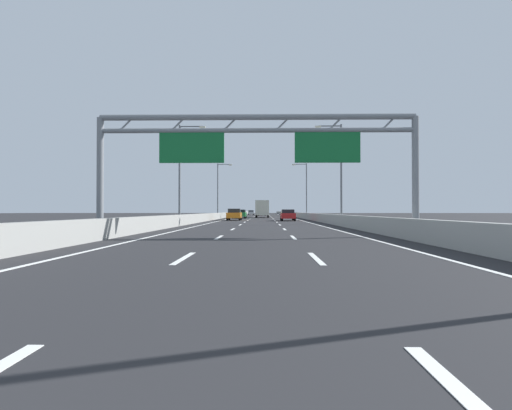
# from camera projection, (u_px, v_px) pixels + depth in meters

# --- Properties ---
(ground_plane) EXTENTS (260.00, 260.00, 0.00)m
(ground_plane) POSITION_uv_depth(u_px,v_px,m) (263.00, 216.00, 99.03)
(ground_plane) COLOR #262628
(lane_dash_left_1) EXTENTS (0.16, 3.00, 0.01)m
(lane_dash_left_1) POSITION_uv_depth(u_px,v_px,m) (184.00, 258.00, 11.59)
(lane_dash_left_1) COLOR white
(lane_dash_left_1) RESTS_ON ground_plane
(lane_dash_left_2) EXTENTS (0.16, 3.00, 0.01)m
(lane_dash_left_2) POSITION_uv_depth(u_px,v_px,m) (219.00, 237.00, 20.58)
(lane_dash_left_2) COLOR white
(lane_dash_left_2) RESTS_ON ground_plane
(lane_dash_left_3) EXTENTS (0.16, 3.00, 0.01)m
(lane_dash_left_3) POSITION_uv_depth(u_px,v_px,m) (233.00, 229.00, 29.58)
(lane_dash_left_3) COLOR white
(lane_dash_left_3) RESTS_ON ground_plane
(lane_dash_left_4) EXTENTS (0.16, 3.00, 0.01)m
(lane_dash_left_4) POSITION_uv_depth(u_px,v_px,m) (240.00, 225.00, 38.58)
(lane_dash_left_4) COLOR white
(lane_dash_left_4) RESTS_ON ground_plane
(lane_dash_left_5) EXTENTS (0.16, 3.00, 0.01)m
(lane_dash_left_5) POSITION_uv_depth(u_px,v_px,m) (245.00, 222.00, 47.58)
(lane_dash_left_5) COLOR white
(lane_dash_left_5) RESTS_ON ground_plane
(lane_dash_left_6) EXTENTS (0.16, 3.00, 0.01)m
(lane_dash_left_6) POSITION_uv_depth(u_px,v_px,m) (248.00, 220.00, 56.57)
(lane_dash_left_6) COLOR white
(lane_dash_left_6) RESTS_ON ground_plane
(lane_dash_left_7) EXTENTS (0.16, 3.00, 0.01)m
(lane_dash_left_7) POSITION_uv_depth(u_px,v_px,m) (250.00, 219.00, 65.57)
(lane_dash_left_7) COLOR white
(lane_dash_left_7) RESTS_ON ground_plane
(lane_dash_left_8) EXTENTS (0.16, 3.00, 0.01)m
(lane_dash_left_8) POSITION_uv_depth(u_px,v_px,m) (252.00, 218.00, 74.57)
(lane_dash_left_8) COLOR white
(lane_dash_left_8) RESTS_ON ground_plane
(lane_dash_left_9) EXTENTS (0.16, 3.00, 0.01)m
(lane_dash_left_9) POSITION_uv_depth(u_px,v_px,m) (253.00, 217.00, 83.57)
(lane_dash_left_9) COLOR white
(lane_dash_left_9) RESTS_ON ground_plane
(lane_dash_left_10) EXTENTS (0.16, 3.00, 0.01)m
(lane_dash_left_10) POSITION_uv_depth(u_px,v_px,m) (254.00, 217.00, 92.56)
(lane_dash_left_10) COLOR white
(lane_dash_left_10) RESTS_ON ground_plane
(lane_dash_left_11) EXTENTS (0.16, 3.00, 0.01)m
(lane_dash_left_11) POSITION_uv_depth(u_px,v_px,m) (255.00, 216.00, 101.56)
(lane_dash_left_11) COLOR white
(lane_dash_left_11) RESTS_ON ground_plane
(lane_dash_left_12) EXTENTS (0.16, 3.00, 0.01)m
(lane_dash_left_12) POSITION_uv_depth(u_px,v_px,m) (256.00, 216.00, 110.56)
(lane_dash_left_12) COLOR white
(lane_dash_left_12) RESTS_ON ground_plane
(lane_dash_left_13) EXTENTS (0.16, 3.00, 0.01)m
(lane_dash_left_13) POSITION_uv_depth(u_px,v_px,m) (257.00, 215.00, 119.56)
(lane_dash_left_13) COLOR white
(lane_dash_left_13) RESTS_ON ground_plane
(lane_dash_left_14) EXTENTS (0.16, 3.00, 0.01)m
(lane_dash_left_14) POSITION_uv_depth(u_px,v_px,m) (257.00, 215.00, 128.55)
(lane_dash_left_14) COLOR white
(lane_dash_left_14) RESTS_ON ground_plane
(lane_dash_left_15) EXTENTS (0.16, 3.00, 0.01)m
(lane_dash_left_15) POSITION_uv_depth(u_px,v_px,m) (258.00, 215.00, 137.55)
(lane_dash_left_15) COLOR white
(lane_dash_left_15) RESTS_ON ground_plane
(lane_dash_left_16) EXTENTS (0.16, 3.00, 0.01)m
(lane_dash_left_16) POSITION_uv_depth(u_px,v_px,m) (258.00, 214.00, 146.55)
(lane_dash_left_16) COLOR white
(lane_dash_left_16) RESTS_ON ground_plane
(lane_dash_left_17) EXTENTS (0.16, 3.00, 0.01)m
(lane_dash_left_17) POSITION_uv_depth(u_px,v_px,m) (258.00, 214.00, 155.55)
(lane_dash_left_17) COLOR white
(lane_dash_left_17) RESTS_ON ground_plane
(lane_dash_right_1) EXTENTS (0.16, 3.00, 0.01)m
(lane_dash_right_1) POSITION_uv_depth(u_px,v_px,m) (316.00, 258.00, 11.51)
(lane_dash_right_1) COLOR white
(lane_dash_right_1) RESTS_ON ground_plane
(lane_dash_right_2) EXTENTS (0.16, 3.00, 0.01)m
(lane_dash_right_2) POSITION_uv_depth(u_px,v_px,m) (293.00, 237.00, 20.51)
(lane_dash_right_2) COLOR white
(lane_dash_right_2) RESTS_ON ground_plane
(lane_dash_right_3) EXTENTS (0.16, 3.00, 0.01)m
(lane_dash_right_3) POSITION_uv_depth(u_px,v_px,m) (284.00, 229.00, 29.51)
(lane_dash_right_3) COLOR white
(lane_dash_right_3) RESTS_ON ground_plane
(lane_dash_right_4) EXTENTS (0.16, 3.00, 0.01)m
(lane_dash_right_4) POSITION_uv_depth(u_px,v_px,m) (280.00, 225.00, 38.51)
(lane_dash_right_4) COLOR white
(lane_dash_right_4) RESTS_ON ground_plane
(lane_dash_right_5) EXTENTS (0.16, 3.00, 0.01)m
(lane_dash_right_5) POSITION_uv_depth(u_px,v_px,m) (277.00, 222.00, 47.50)
(lane_dash_right_5) COLOR white
(lane_dash_right_5) RESTS_ON ground_plane
(lane_dash_right_6) EXTENTS (0.16, 3.00, 0.01)m
(lane_dash_right_6) POSITION_uv_depth(u_px,v_px,m) (275.00, 220.00, 56.50)
(lane_dash_right_6) COLOR white
(lane_dash_right_6) RESTS_ON ground_plane
(lane_dash_right_7) EXTENTS (0.16, 3.00, 0.01)m
(lane_dash_right_7) POSITION_uv_depth(u_px,v_px,m) (273.00, 219.00, 65.50)
(lane_dash_right_7) COLOR white
(lane_dash_right_7) RESTS_ON ground_plane
(lane_dash_right_8) EXTENTS (0.16, 3.00, 0.01)m
(lane_dash_right_8) POSITION_uv_depth(u_px,v_px,m) (272.00, 218.00, 74.50)
(lane_dash_right_8) COLOR white
(lane_dash_right_8) RESTS_ON ground_plane
(lane_dash_right_9) EXTENTS (0.16, 3.00, 0.01)m
(lane_dash_right_9) POSITION_uv_depth(u_px,v_px,m) (271.00, 217.00, 83.49)
(lane_dash_right_9) COLOR white
(lane_dash_right_9) RESTS_ON ground_plane
(lane_dash_right_10) EXTENTS (0.16, 3.00, 0.01)m
(lane_dash_right_10) POSITION_uv_depth(u_px,v_px,m) (271.00, 217.00, 92.49)
(lane_dash_right_10) COLOR white
(lane_dash_right_10) RESTS_ON ground_plane
(lane_dash_right_11) EXTENTS (0.16, 3.00, 0.01)m
(lane_dash_right_11) POSITION_uv_depth(u_px,v_px,m) (270.00, 216.00, 101.49)
(lane_dash_right_11) COLOR white
(lane_dash_right_11) RESTS_ON ground_plane
(lane_dash_right_12) EXTENTS (0.16, 3.00, 0.01)m
(lane_dash_right_12) POSITION_uv_depth(u_px,v_px,m) (270.00, 216.00, 110.49)
(lane_dash_right_12) COLOR white
(lane_dash_right_12) RESTS_ON ground_plane
(lane_dash_right_13) EXTENTS (0.16, 3.00, 0.01)m
(lane_dash_right_13) POSITION_uv_depth(u_px,v_px,m) (269.00, 215.00, 119.48)
(lane_dash_right_13) COLOR white
(lane_dash_right_13) RESTS_ON ground_plane
(lane_dash_right_14) EXTENTS (0.16, 3.00, 0.01)m
(lane_dash_right_14) POSITION_uv_depth(u_px,v_px,m) (269.00, 215.00, 128.48)
(lane_dash_right_14) COLOR white
(lane_dash_right_14) RESTS_ON ground_plane
(lane_dash_right_15) EXTENTS (0.16, 3.00, 0.01)m
(lane_dash_right_15) POSITION_uv_depth(u_px,v_px,m) (269.00, 215.00, 137.48)
(lane_dash_right_15) COLOR white
(lane_dash_right_15) RESTS_ON ground_plane
(lane_dash_right_16) EXTENTS (0.16, 3.00, 0.01)m
(lane_dash_right_16) POSITION_uv_depth(u_px,v_px,m) (268.00, 214.00, 146.48)
(lane_dash_right_16) COLOR white
(lane_dash_right_16) RESTS_ON ground_plane
(lane_dash_right_17) EXTENTS (0.16, 3.00, 0.01)m
(lane_dash_right_17) POSITION_uv_depth(u_px,v_px,m) (268.00, 214.00, 155.47)
(lane_dash_right_17) COLOR white
(lane_dash_right_17) RESTS_ON ground_plane
(edge_line_left) EXTENTS (0.16, 176.00, 0.01)m
(edge_line_left) POSITION_uv_depth(u_px,v_px,m) (237.00, 217.00, 87.13)
(edge_line_left) COLOR white
(edge_line_left) RESTS_ON ground_plane
(edge_line_right) EXTENTS (0.16, 176.00, 0.01)m
(edge_line_right) POSITION_uv_depth(u_px,v_px,m) (288.00, 217.00, 86.93)
(edge_line_right) COLOR white
(edge_line_right) RESTS_ON ground_plane
(barrier_left) EXTENTS (0.45, 220.00, 0.95)m
(barrier_left) POSITION_uv_depth(u_px,v_px,m) (236.00, 214.00, 109.16)
(barrier_left) COLOR #9E9E99
(barrier_left) RESTS_ON ground_plane
(barrier_right) EXTENTS (0.45, 220.00, 0.95)m
(barrier_right) POSITION_uv_depth(u_px,v_px,m) (290.00, 214.00, 108.89)
(barrier_right) COLOR #9E9E99
(barrier_right) RESTS_ON ground_plane
(sign_gantry) EXTENTS (16.83, 0.36, 6.36)m
(sign_gantry) POSITION_uv_depth(u_px,v_px,m) (257.00, 143.00, 22.19)
(sign_gantry) COLOR gray
(sign_gantry) RESTS_ON ground_plane
(streetlamp_left_mid) EXTENTS (2.58, 0.28, 9.50)m
(streetlamp_left_mid) POSITION_uv_depth(u_px,v_px,m) (182.00, 168.00, 40.56)
(streetlamp_left_mid) COLOR slate
(streetlamp_left_mid) RESTS_ON ground_plane
(streetlamp_right_mid) EXTENTS (2.58, 0.28, 9.50)m
(streetlamp_right_mid) POSITION_uv_depth(u_px,v_px,m) (339.00, 167.00, 40.27)
(streetlamp_right_mid) COLOR slate
(streetlamp_right_mid) RESTS_ON ground_plane
(streetlamp_left_far) EXTENTS (2.58, 0.28, 9.50)m
(streetlamp_left_far) POSITION_uv_depth(u_px,v_px,m) (219.00, 187.00, 73.81)
(streetlamp_left_far) COLOR slate
(streetlamp_left_far) RESTS_ON ground_plane
(streetlamp_right_far) EXTENTS (2.58, 0.28, 9.50)m
(streetlamp_right_far) POSITION_uv_depth(u_px,v_px,m) (305.00, 187.00, 73.51)
(streetlamp_right_far) COLOR slate
(streetlamp_right_far) RESTS_ON ground_plane
(silver_car) EXTENTS (1.76, 4.51, 1.40)m
(silver_car) POSITION_uv_depth(u_px,v_px,m) (251.00, 212.00, 127.99)
(silver_car) COLOR #A8ADB2
(silver_car) RESTS_ON ground_plane
(red_car) EXTENTS (1.78, 4.64, 1.44)m
(red_car) POSITION_uv_depth(u_px,v_px,m) (288.00, 215.00, 54.14)
(red_car) COLOR red
(red_car) RESTS_ON ground_plane
(orange_car) EXTENTS (1.81, 4.51, 1.56)m
(orange_car) POSITION_uv_depth(u_px,v_px,m) (234.00, 214.00, 56.92)
(orange_car) COLOR orange
(orange_car) RESTS_ON ground_plane
(green_car) EXTENTS (1.89, 4.22, 1.47)m
(green_car) POSITION_uv_depth(u_px,v_px,m) (240.00, 214.00, 70.21)
(green_car) COLOR #1E7A38
(green_car) RESTS_ON ground_plane
(white_car) EXTENTS (1.74, 4.23, 1.45)m
(white_car) POSITION_uv_depth(u_px,v_px,m) (242.00, 214.00, 79.22)
(white_car) COLOR silver
(white_car) RESTS_ON ground_plane
(yellow_car) EXTENTS (1.88, 4.54, 1.44)m
(yellow_car) POSITION_uv_depth(u_px,v_px,m) (262.00, 213.00, 110.12)
(yellow_car) COLOR yellow
(yellow_car) RESTS_ON ground_plane
(box_truck) EXTENTS (2.44, 7.75, 3.16)m
(box_truck) POSITION_uv_depth(u_px,v_px,m) (262.00, 208.00, 79.00)
(box_truck) COLOR #B21E19
(box_truck) RESTS_ON ground_plane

